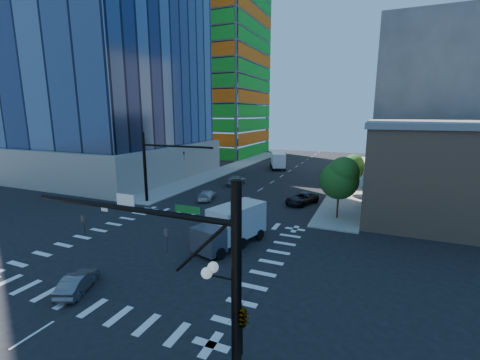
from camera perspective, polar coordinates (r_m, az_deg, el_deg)
The scene contains 18 objects.
ground at distance 28.98m, azimuth -12.69°, elevation -11.80°, with size 160.00×160.00×0.00m, color black.
road_markings at distance 28.98m, azimuth -12.69°, elevation -11.79°, with size 20.00×20.00×0.01m, color silver.
sidewalk_ne at distance 62.55m, azimuth 19.51°, elevation 0.53°, with size 5.00×60.00×0.15m, color gray.
sidewalk_nw at distance 68.59m, azimuth -1.78°, elevation 2.13°, with size 5.00×60.00×0.15m, color gray.
construction_building at distance 94.85m, azimuth -4.69°, elevation 19.60°, with size 25.16×34.50×70.60m.
commercial_building at distance 44.79m, azimuth 34.52°, elevation 1.78°, with size 20.50×22.50×10.60m.
bg_building_ne at distance 77.28m, azimuth 32.01°, elevation 11.84°, with size 24.00×30.00×28.00m, color #5B5552.
signal_mast_se at distance 12.91m, azimuth -4.49°, elevation -17.98°, with size 10.51×2.48×9.00m.
signal_mast_nw at distance 42.28m, azimuth -15.03°, elevation 3.22°, with size 10.20×0.40×9.00m.
tree_south at distance 36.10m, azimuth 17.44°, elevation 0.40°, with size 4.16×4.16×6.82m.
tree_north at distance 47.99m, azimuth 19.21°, elevation 2.11°, with size 3.54×3.52×5.78m.
no_parking_sign at distance 16.76m, azimuth 0.40°, elevation -24.99°, with size 0.30×0.06×2.20m.
car_nb_far at distance 42.13m, azimuth 10.92°, elevation -3.26°, with size 2.37×5.15×1.43m, color black.
car_sb_near at distance 43.74m, azimuth -5.88°, elevation -2.65°, with size 1.81×4.45×1.29m, color silver.
car_sb_mid at distance 52.89m, azimuth -0.66°, elevation 0.05°, with size 1.83×4.54×1.55m, color #A0A4A7.
car_sb_cross at distance 24.39m, azimuth -26.90°, elevation -15.90°, with size 1.30×3.74×1.23m, color #57585D.
box_truck_near at distance 28.30m, azimuth -1.95°, elevation -8.74°, with size 4.58×7.14×3.47m.
box_truck_far at distance 68.66m, azimuth 6.72°, elevation 3.29°, with size 5.02×7.16×3.46m.
Camera 1 is at (15.86, -21.43, 11.38)m, focal length 24.00 mm.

